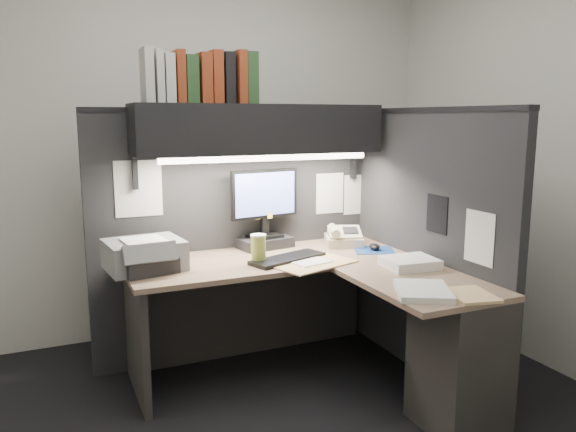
% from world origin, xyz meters
% --- Properties ---
extents(floor, '(3.50, 3.50, 0.00)m').
position_xyz_m(floor, '(0.00, 0.00, 0.00)').
color(floor, black).
rests_on(floor, ground).
extents(wall_back, '(3.50, 0.04, 2.70)m').
position_xyz_m(wall_back, '(0.00, 1.50, 1.35)').
color(wall_back, silver).
rests_on(wall_back, floor).
extents(wall_front, '(3.50, 0.04, 2.70)m').
position_xyz_m(wall_front, '(0.00, -1.50, 1.35)').
color(wall_front, silver).
rests_on(wall_front, floor).
extents(wall_right, '(0.04, 3.00, 2.70)m').
position_xyz_m(wall_right, '(1.75, 0.00, 1.35)').
color(wall_right, silver).
rests_on(wall_right, floor).
extents(partition_back, '(1.90, 0.06, 1.60)m').
position_xyz_m(partition_back, '(0.03, 0.93, 0.80)').
color(partition_back, black).
rests_on(partition_back, floor).
extents(partition_right, '(0.06, 1.50, 1.60)m').
position_xyz_m(partition_right, '(0.98, 0.18, 0.80)').
color(partition_right, black).
rests_on(partition_right, floor).
extents(desk, '(1.70, 1.53, 0.73)m').
position_xyz_m(desk, '(0.43, -0.00, 0.44)').
color(desk, '#7F6751').
rests_on(desk, floor).
extents(overhead_shelf, '(1.55, 0.34, 0.30)m').
position_xyz_m(overhead_shelf, '(0.12, 0.75, 1.50)').
color(overhead_shelf, black).
rests_on(overhead_shelf, partition_back).
extents(task_light_tube, '(1.32, 0.04, 0.04)m').
position_xyz_m(task_light_tube, '(0.12, 0.61, 1.33)').
color(task_light_tube, white).
rests_on(task_light_tube, overhead_shelf).
extents(monitor, '(0.47, 0.26, 0.51)m').
position_xyz_m(monitor, '(0.18, 0.82, 0.93)').
color(monitor, black).
rests_on(monitor, desk).
extents(keyboard, '(0.51, 0.31, 0.02)m').
position_xyz_m(keyboard, '(0.18, 0.44, 0.74)').
color(keyboard, black).
rests_on(keyboard, desk).
extents(mousepad, '(0.31, 0.30, 0.00)m').
position_xyz_m(mousepad, '(0.79, 0.46, 0.73)').
color(mousepad, navy).
rests_on(mousepad, desk).
extents(mouse, '(0.10, 0.12, 0.04)m').
position_xyz_m(mouse, '(0.79, 0.45, 0.75)').
color(mouse, black).
rests_on(mouse, mousepad).
extents(telephone, '(0.31, 0.32, 0.10)m').
position_xyz_m(telephone, '(0.69, 0.67, 0.78)').
color(telephone, beige).
rests_on(telephone, desk).
extents(coffee_cup, '(0.09, 0.09, 0.16)m').
position_xyz_m(coffee_cup, '(-0.00, 0.46, 0.81)').
color(coffee_cup, '#B7C54E').
rests_on(coffee_cup, desk).
extents(printer, '(0.44, 0.39, 0.16)m').
position_xyz_m(printer, '(-0.63, 0.61, 0.81)').
color(printer, gray).
rests_on(printer, desk).
extents(notebook_stack, '(0.33, 0.29, 0.09)m').
position_xyz_m(notebook_stack, '(-0.63, 0.52, 0.77)').
color(notebook_stack, black).
rests_on(notebook_stack, desk).
extents(open_folder, '(0.55, 0.44, 0.01)m').
position_xyz_m(open_folder, '(0.28, 0.32, 0.73)').
color(open_folder, '#D9B37A').
rests_on(open_folder, desk).
extents(paper_stack_a, '(0.30, 0.26, 0.05)m').
position_xyz_m(paper_stack_a, '(0.75, 0.02, 0.76)').
color(paper_stack_a, white).
rests_on(paper_stack_a, desk).
extents(paper_stack_b, '(0.36, 0.39, 0.03)m').
position_xyz_m(paper_stack_b, '(0.52, -0.41, 0.75)').
color(paper_stack_b, white).
rests_on(paper_stack_b, desk).
extents(manila_stack, '(0.25, 0.29, 0.01)m').
position_xyz_m(manila_stack, '(0.70, -0.53, 0.74)').
color(manila_stack, '#D9B37A').
rests_on(manila_stack, desk).
extents(binder_row, '(0.66, 0.25, 0.31)m').
position_xyz_m(binder_row, '(-0.24, 0.75, 1.80)').
color(binder_row, '#B8B9B4').
rests_on(binder_row, overhead_shelf).
extents(pinned_papers, '(1.76, 1.31, 0.51)m').
position_xyz_m(pinned_papers, '(0.42, 0.56, 1.05)').
color(pinned_papers, white).
rests_on(pinned_papers, partition_back).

